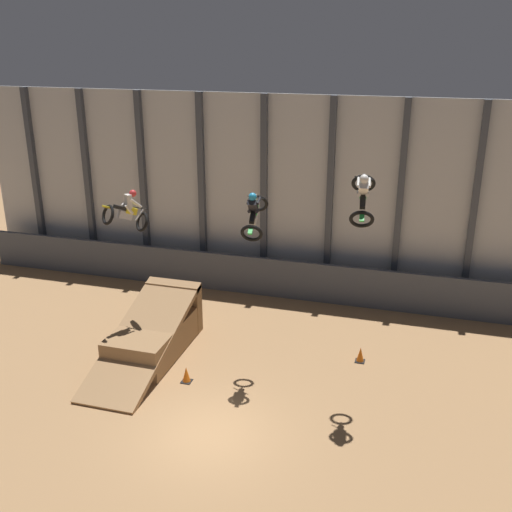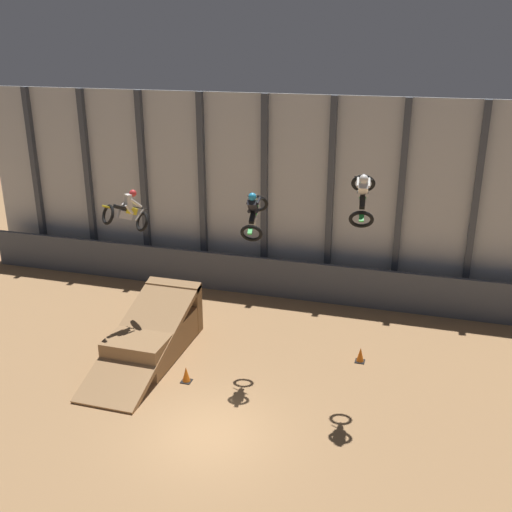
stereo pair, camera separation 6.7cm
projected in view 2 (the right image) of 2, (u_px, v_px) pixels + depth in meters
ground_plane at (209, 434)px, 18.25m from camera, size 60.00×60.00×0.00m
arena_back_wall at (297, 197)px, 27.14m from camera, size 32.00×0.40×9.05m
lower_barrier at (290, 279)px, 27.35m from camera, size 31.36×0.20×1.83m
dirt_ramp at (155, 332)px, 22.93m from camera, size 2.26×6.28×2.20m
rider_bike_left_air at (127, 212)px, 21.41m from camera, size 1.55×1.79×1.65m
rider_bike_center_air at (254, 213)px, 19.64m from camera, size 0.94×1.88×1.69m
rider_bike_right_air at (363, 196)px, 17.60m from camera, size 0.91×1.84×1.70m
traffic_cone_near_ramp at (186, 375)px, 20.90m from camera, size 0.36×0.36×0.58m
traffic_cone_arena_edge at (360, 355)px, 22.18m from camera, size 0.36×0.36×0.58m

